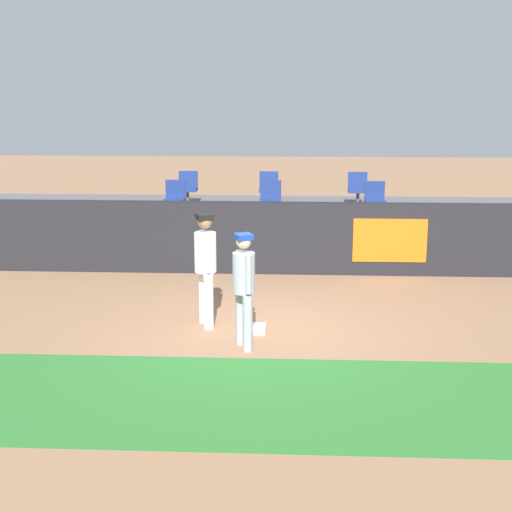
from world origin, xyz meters
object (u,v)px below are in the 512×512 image
seat_back_right (358,187)px  seat_back_left (188,186)px  first_base (253,329)px  seat_back_center (269,187)px  player_fielder_home (206,262)px  player_runner_visitor (244,283)px  seat_front_right (375,198)px  seat_front_left (175,197)px  seat_front_center (271,197)px

seat_back_right → seat_back_left: same height
first_base → seat_back_center: bearing=89.9°
first_base → player_fielder_home: size_ratio=0.22×
seat_back_left → player_runner_visitor: bearing=-76.0°
seat_back_center → first_base: bearing=-90.1°
player_runner_visitor → seat_front_right: 6.49m
seat_front_right → seat_back_center: (-2.43, 1.80, 0.00)m
first_base → seat_back_right: bearing=72.4°
player_fielder_home → seat_back_left: size_ratio=2.20×
first_base → seat_front_left: size_ratio=0.48×
seat_back_center → seat_front_left: bearing=-138.9°
first_base → seat_front_left: (-2.05, 5.19, 1.34)m
first_base → seat_front_center: size_ratio=0.48×
seat_back_center → seat_back_right: size_ratio=1.00×
seat_back_center → player_fielder_home: bearing=-96.6°
player_runner_visitor → seat_front_center: seat_front_center is taller
player_fielder_home → first_base: bearing=50.3°
player_fielder_home → seat_front_center: bearing=148.5°
seat_front_right → seat_back_left: bearing=158.0°
seat_back_center → seat_front_center: bearing=-86.7°
player_runner_visitor → seat_front_center: (0.20, 5.96, 0.37)m
seat_back_center → seat_front_left: 2.74m
seat_back_center → seat_front_center: 1.80m
player_runner_visitor → seat_front_left: (-1.96, 5.96, 0.37)m
seat_front_right → seat_front_left: (-4.50, -0.00, -0.00)m
seat_back_right → seat_back_left: bearing=180.0°
player_fielder_home → seat_back_left: (-1.24, 6.73, 0.32)m
seat_back_center → seat_back_left: bearing=180.0°
first_base → seat_back_center: (0.01, 6.99, 1.34)m
seat_back_left → seat_front_center: bearing=-40.2°
first_base → player_fielder_home: bearing=161.6°
first_base → seat_front_right: size_ratio=0.48×
seat_back_center → player_runner_visitor: bearing=-90.7°
player_runner_visitor → seat_back_center: bearing=155.1°
first_base → seat_back_left: size_ratio=0.48×
player_fielder_home → seat_back_right: size_ratio=2.20×
seat_back_center → seat_back_left: (-2.03, 0.00, 0.00)m
first_base → player_fielder_home: (-0.77, 0.26, 1.03)m
seat_back_right → seat_front_center: 2.77m
player_runner_visitor → seat_front_center: size_ratio=2.07×
seat_front_center → seat_front_left: (-2.17, -0.00, -0.00)m
seat_front_center → seat_front_left: 2.17m
seat_front_left → first_base: bearing=-68.4°
player_runner_visitor → seat_back_left: size_ratio=2.07×
player_runner_visitor → seat_front_right: seat_front_right is taller
seat_front_center → seat_front_left: bearing=-180.0°
seat_back_right → seat_front_center: bearing=-139.4°
player_fielder_home → seat_front_left: 5.11m
player_runner_visitor → seat_back_left: seat_back_left is taller
player_fielder_home → seat_front_right: 5.90m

